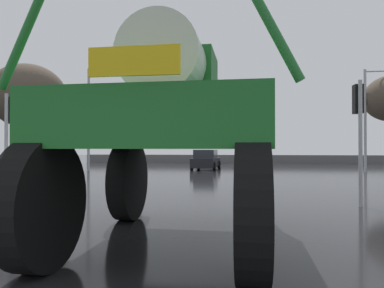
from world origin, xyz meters
TOP-DOWN VIEW (x-y plane):
  - ground_plane at (0.00, 18.00)m, footprint 120.00×120.00m
  - oversize_sprayer at (0.58, 5.10)m, footprint 4.03×5.39m
  - sedan_ahead at (-1.07, 26.50)m, footprint 2.08×4.20m
  - traffic_signal_near_left at (-5.87, 9.76)m, footprint 0.24×0.54m
  - traffic_signal_near_right at (5.15, 9.76)m, footprint 0.24×0.54m
  - traffic_signal_far_left at (-5.73, 24.21)m, footprint 0.24×0.55m
  - streetlight_far_left at (-9.09, 23.26)m, footprint 1.57×0.24m
  - streetlight_far_right at (10.19, 24.71)m, footprint 1.87×0.24m
  - bare_tree_left at (-10.14, 17.37)m, footprint 4.19×4.19m
  - roadside_barrier at (0.00, 37.58)m, footprint 31.71×0.24m

SIDE VIEW (x-z plane):
  - ground_plane at x=0.00m, z-range 0.00..0.00m
  - roadside_barrier at x=0.00m, z-range 0.00..0.90m
  - sedan_ahead at x=-1.07m, z-range -0.05..1.47m
  - oversize_sprayer at x=0.58m, z-range -0.25..4.15m
  - traffic_signal_near_left at x=-5.87m, z-range 0.79..4.25m
  - traffic_signal_far_left at x=-5.73m, z-range 0.81..4.34m
  - traffic_signal_near_right at x=5.15m, z-range 0.83..4.44m
  - streetlight_far_right at x=10.19m, z-range 0.43..7.46m
  - streetlight_far_left at x=-9.09m, z-range 0.41..7.78m
  - bare_tree_left at x=-10.14m, z-range 1.37..7.73m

